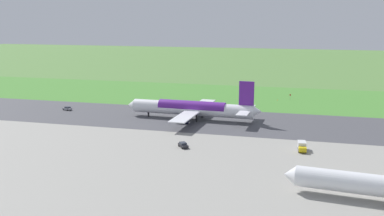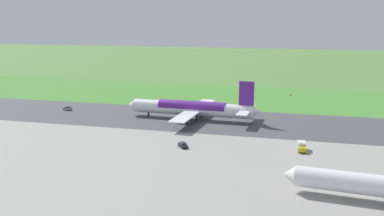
% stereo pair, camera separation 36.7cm
% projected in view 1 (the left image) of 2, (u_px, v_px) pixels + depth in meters
% --- Properties ---
extents(ground_plane, '(800.00, 800.00, 0.00)m').
position_uv_depth(ground_plane, '(222.00, 121.00, 168.88)').
color(ground_plane, '#547F3D').
extents(runway_asphalt, '(600.00, 40.66, 0.06)m').
position_uv_depth(runway_asphalt, '(222.00, 121.00, 168.88)').
color(runway_asphalt, '#47474C').
rests_on(runway_asphalt, ground).
extents(apron_concrete, '(440.00, 110.00, 0.05)m').
position_uv_depth(apron_concrete, '(176.00, 175.00, 111.05)').
color(apron_concrete, gray).
rests_on(apron_concrete, ground).
extents(grass_verge_foreground, '(600.00, 80.00, 0.04)m').
position_uv_depth(grass_verge_foreground, '(241.00, 99.00, 215.16)').
color(grass_verge_foreground, '#478534').
rests_on(grass_verge_foreground, ground).
extents(airliner_main, '(54.10, 44.21, 15.88)m').
position_uv_depth(airliner_main, '(193.00, 108.00, 170.78)').
color(airliner_main, white).
rests_on(airliner_main, ground).
extents(service_truck_baggage, '(2.74, 5.97, 2.65)m').
position_uv_depth(service_truck_baggage, '(302.00, 146.00, 131.24)').
color(service_truck_baggage, gold).
rests_on(service_truck_baggage, ground).
extents(service_car_followme, '(4.01, 4.41, 1.62)m').
position_uv_depth(service_car_followme, '(183.00, 145.00, 134.58)').
color(service_car_followme, black).
rests_on(service_car_followme, ground).
extents(service_car_ops, '(4.56, 3.08, 1.62)m').
position_uv_depth(service_car_ops, '(67.00, 108.00, 188.13)').
color(service_car_ops, gray).
rests_on(service_car_ops, ground).
extents(no_stopping_sign, '(0.60, 0.10, 2.98)m').
position_uv_depth(no_stopping_sign, '(290.00, 97.00, 210.14)').
color(no_stopping_sign, slate).
rests_on(no_stopping_sign, ground).
extents(traffic_cone_orange, '(0.40, 0.40, 0.55)m').
position_uv_depth(traffic_cone_orange, '(278.00, 100.00, 210.48)').
color(traffic_cone_orange, orange).
rests_on(traffic_cone_orange, ground).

